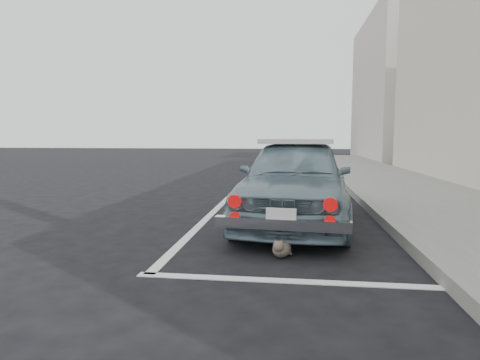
% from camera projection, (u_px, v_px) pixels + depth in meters
% --- Properties ---
extents(ground, '(80.00, 80.00, 0.00)m').
position_uv_depth(ground, '(247.00, 263.00, 4.26)').
color(ground, black).
rests_on(ground, ground).
extents(building_far, '(3.50, 10.00, 8.00)m').
position_uv_depth(building_far, '(397.00, 89.00, 22.74)').
color(building_far, beige).
rests_on(building_far, ground).
extents(pline_rear, '(3.00, 0.12, 0.01)m').
position_uv_depth(pline_rear, '(294.00, 281.00, 3.70)').
color(pline_rear, silver).
rests_on(pline_rear, ground).
extents(pline_front, '(3.00, 0.12, 0.01)m').
position_uv_depth(pline_front, '(292.00, 187.00, 10.60)').
color(pline_front, silver).
rests_on(pline_front, ground).
extents(pline_side, '(0.12, 7.00, 0.01)m').
position_uv_depth(pline_side, '(216.00, 210.00, 7.33)').
color(pline_side, silver).
rests_on(pline_side, ground).
extents(retro_coupe, '(1.93, 4.05, 1.33)m').
position_uv_depth(retro_coupe, '(296.00, 179.00, 6.21)').
color(retro_coupe, gray).
rests_on(retro_coupe, ground).
extents(cat, '(0.27, 0.44, 0.24)m').
position_uv_depth(cat, '(281.00, 248.00, 4.44)').
color(cat, '#685B4F').
rests_on(cat, ground).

